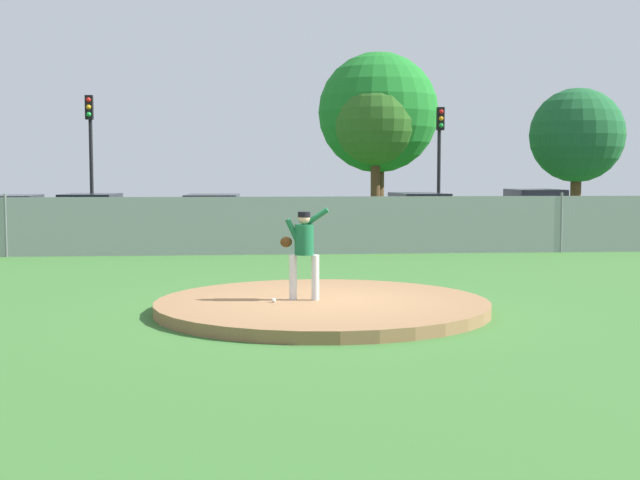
{
  "coord_description": "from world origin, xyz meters",
  "views": [
    {
      "loc": [
        -1.25,
        -14.08,
        2.35
      ],
      "look_at": [
        0.18,
        2.47,
        1.02
      ],
      "focal_mm": 47.52,
      "sensor_mm": 36.0,
      "label": 1
    }
  ],
  "objects_px": {
    "parked_car_silver": "(213,219)",
    "traffic_light_far": "(440,147)",
    "parked_car_navy": "(11,221)",
    "parked_car_white": "(534,216)",
    "pitcher_youth": "(303,246)",
    "parked_car_charcoal": "(419,218)",
    "traffic_cone_orange": "(153,241)",
    "traffic_light_near": "(90,140)",
    "parked_car_teal": "(91,220)",
    "baseball": "(274,300)"
  },
  "relations": [
    {
      "from": "traffic_cone_orange",
      "to": "traffic_light_far",
      "type": "xyz_separation_m",
      "value": [
        10.46,
        6.89,
        3.08
      ]
    },
    {
      "from": "parked_car_teal",
      "to": "traffic_light_far",
      "type": "relative_size",
      "value": 0.84
    },
    {
      "from": "pitcher_youth",
      "to": "parked_car_white",
      "type": "bearing_deg",
      "value": 58.2
    },
    {
      "from": "baseball",
      "to": "parked_car_white",
      "type": "height_order",
      "value": "parked_car_white"
    },
    {
      "from": "parked_car_navy",
      "to": "traffic_light_far",
      "type": "distance_m",
      "value": 16.21
    },
    {
      "from": "parked_car_navy",
      "to": "parked_car_white",
      "type": "bearing_deg",
      "value": 2.0
    },
    {
      "from": "parked_car_navy",
      "to": "parked_car_charcoal",
      "type": "bearing_deg",
      "value": 2.32
    },
    {
      "from": "parked_car_white",
      "to": "traffic_light_near",
      "type": "bearing_deg",
      "value": 166.17
    },
    {
      "from": "parked_car_charcoal",
      "to": "traffic_light_near",
      "type": "distance_m",
      "value": 12.71
    },
    {
      "from": "pitcher_youth",
      "to": "parked_car_teal",
      "type": "distance_m",
      "value": 15.22
    },
    {
      "from": "baseball",
      "to": "parked_car_white",
      "type": "bearing_deg",
      "value": 57.21
    },
    {
      "from": "parked_car_silver",
      "to": "traffic_light_far",
      "type": "relative_size",
      "value": 0.98
    },
    {
      "from": "parked_car_teal",
      "to": "parked_car_white",
      "type": "relative_size",
      "value": 0.95
    },
    {
      "from": "parked_car_teal",
      "to": "traffic_light_far",
      "type": "xyz_separation_m",
      "value": [
        12.67,
        4.93,
        2.56
      ]
    },
    {
      "from": "baseball",
      "to": "traffic_light_far",
      "type": "xyz_separation_m",
      "value": [
        7.16,
        19.15,
        3.11
      ]
    },
    {
      "from": "pitcher_youth",
      "to": "traffic_light_far",
      "type": "bearing_deg",
      "value": 70.62
    },
    {
      "from": "parked_car_charcoal",
      "to": "traffic_light_far",
      "type": "distance_m",
      "value": 5.34
    },
    {
      "from": "parked_car_charcoal",
      "to": "parked_car_white",
      "type": "bearing_deg",
      "value": 0.95
    },
    {
      "from": "pitcher_youth",
      "to": "traffic_cone_orange",
      "type": "distance_m",
      "value": 12.63
    },
    {
      "from": "traffic_light_near",
      "to": "traffic_light_far",
      "type": "distance_m",
      "value": 13.47
    },
    {
      "from": "pitcher_youth",
      "to": "traffic_light_near",
      "type": "relative_size",
      "value": 0.3
    },
    {
      "from": "traffic_light_near",
      "to": "pitcher_youth",
      "type": "bearing_deg",
      "value": -69.79
    },
    {
      "from": "parked_car_teal",
      "to": "traffic_light_near",
      "type": "relative_size",
      "value": 0.79
    },
    {
      "from": "parked_car_teal",
      "to": "traffic_light_far",
      "type": "distance_m",
      "value": 13.84
    },
    {
      "from": "parked_car_navy",
      "to": "traffic_light_near",
      "type": "distance_m",
      "value": 5.59
    },
    {
      "from": "parked_car_teal",
      "to": "parked_car_silver",
      "type": "height_order",
      "value": "parked_car_teal"
    },
    {
      "from": "baseball",
      "to": "traffic_cone_orange",
      "type": "bearing_deg",
      "value": 105.07
    },
    {
      "from": "parked_car_navy",
      "to": "traffic_light_far",
      "type": "bearing_deg",
      "value": 17.9
    },
    {
      "from": "traffic_light_far",
      "to": "baseball",
      "type": "bearing_deg",
      "value": -110.5
    },
    {
      "from": "parked_car_navy",
      "to": "pitcher_youth",
      "type": "bearing_deg",
      "value": -58.46
    },
    {
      "from": "parked_car_charcoal",
      "to": "traffic_cone_orange",
      "type": "distance_m",
      "value": 9.12
    },
    {
      "from": "parked_car_navy",
      "to": "traffic_light_near",
      "type": "xyz_separation_m",
      "value": [
        1.77,
        4.52,
        2.77
      ]
    },
    {
      "from": "parked_car_charcoal",
      "to": "traffic_light_far",
      "type": "height_order",
      "value": "traffic_light_far"
    },
    {
      "from": "parked_car_teal",
      "to": "pitcher_youth",
      "type": "bearing_deg",
      "value": -66.68
    },
    {
      "from": "parked_car_charcoal",
      "to": "parked_car_navy",
      "type": "relative_size",
      "value": 1.05
    },
    {
      "from": "baseball",
      "to": "parked_car_white",
      "type": "relative_size",
      "value": 0.02
    },
    {
      "from": "parked_car_charcoal",
      "to": "traffic_cone_orange",
      "type": "relative_size",
      "value": 8.71
    },
    {
      "from": "parked_car_navy",
      "to": "parked_car_teal",
      "type": "bearing_deg",
      "value": -0.29
    },
    {
      "from": "parked_car_silver",
      "to": "traffic_light_far",
      "type": "bearing_deg",
      "value": 26.48
    },
    {
      "from": "parked_car_navy",
      "to": "baseball",
      "type": "bearing_deg",
      "value": -60.43
    },
    {
      "from": "parked_car_white",
      "to": "traffic_cone_orange",
      "type": "distance_m",
      "value": 13.14
    },
    {
      "from": "parked_car_white",
      "to": "parked_car_silver",
      "type": "bearing_deg",
      "value": -179.7
    },
    {
      "from": "parked_car_navy",
      "to": "traffic_cone_orange",
      "type": "xyz_separation_m",
      "value": [
        4.77,
        -1.97,
        -0.51
      ]
    },
    {
      "from": "parked_car_white",
      "to": "traffic_light_near",
      "type": "height_order",
      "value": "traffic_light_near"
    },
    {
      "from": "pitcher_youth",
      "to": "traffic_light_far",
      "type": "relative_size",
      "value": 0.32
    },
    {
      "from": "pitcher_youth",
      "to": "parked_car_charcoal",
      "type": "height_order",
      "value": "pitcher_youth"
    },
    {
      "from": "parked_car_teal",
      "to": "parked_car_navy",
      "type": "bearing_deg",
      "value": 179.71
    },
    {
      "from": "parked_car_teal",
      "to": "traffic_light_far",
      "type": "height_order",
      "value": "traffic_light_far"
    },
    {
      "from": "baseball",
      "to": "parked_car_charcoal",
      "type": "bearing_deg",
      "value": 69.75
    },
    {
      "from": "baseball",
      "to": "parked_car_teal",
      "type": "xyz_separation_m",
      "value": [
        -5.51,
        14.22,
        0.55
      ]
    }
  ]
}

